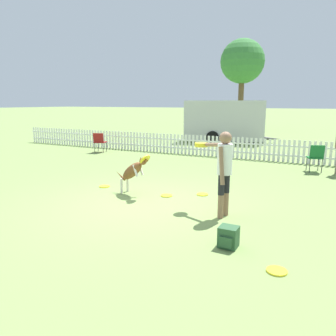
{
  "coord_description": "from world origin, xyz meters",
  "views": [
    {
      "loc": [
        3.62,
        -5.76,
        2.16
      ],
      "look_at": [
        0.45,
        0.32,
        0.78
      ],
      "focal_mm": 35.0,
      "sensor_mm": 36.0,
      "label": 1
    }
  ],
  "objects": [
    {
      "name": "frisbee_far_scatter",
      "position": [
        -1.67,
        0.79,
        0.01
      ],
      "size": [
        0.27,
        0.27,
        0.02
      ],
      "color": "yellow",
      "rests_on": "ground_plane"
    },
    {
      "name": "handler_person",
      "position": [
        1.74,
        0.06,
        1.03
      ],
      "size": [
        0.92,
        0.82,
        1.64
      ],
      "rotation": [
        0.0,
        0.0,
        1.37
      ],
      "color": "#8C664C",
      "rests_on": "ground_plane"
    },
    {
      "name": "frisbee_midfield",
      "position": [
        3.07,
        -1.65,
        0.01
      ],
      "size": [
        0.27,
        0.27,
        0.02
      ],
      "color": "yellow",
      "rests_on": "ground_plane"
    },
    {
      "name": "leaping_dog",
      "position": [
        -0.59,
        0.53,
        0.59
      ],
      "size": [
        1.1,
        0.45,
        1.01
      ],
      "rotation": [
        0.0,
        0.0,
        -1.77
      ],
      "color": "brown",
      "rests_on": "ground_plane"
    },
    {
      "name": "picket_fence",
      "position": [
        -0.0,
        6.73,
        0.42
      ],
      "size": [
        22.54,
        0.04,
        0.83
      ],
      "color": "white",
      "rests_on": "ground_plane"
    },
    {
      "name": "frisbee_near_handler",
      "position": [
        0.87,
        1.27,
        0.01
      ],
      "size": [
        0.27,
        0.27,
        0.02
      ],
      "color": "yellow",
      "rests_on": "ground_plane"
    },
    {
      "name": "ground_plane",
      "position": [
        0.0,
        0.0,
        0.0
      ],
      "size": [
        240.0,
        240.0,
        0.0
      ],
      "primitive_type": "plane",
      "color": "olive"
    },
    {
      "name": "frisbee_near_dog",
      "position": [
        0.17,
        0.78,
        0.01
      ],
      "size": [
        0.27,
        0.27,
        0.02
      ],
      "color": "yellow",
      "rests_on": "ground_plane"
    },
    {
      "name": "backpack_on_grass",
      "position": [
        2.28,
        -1.22,
        0.16
      ],
      "size": [
        0.28,
        0.29,
        0.32
      ],
      "color": "#2D5633",
      "rests_on": "ground_plane"
    },
    {
      "name": "equipment_trailer",
      "position": [
        -1.96,
        11.77,
        1.19
      ],
      "size": [
        5.14,
        2.94,
        2.25
      ],
      "rotation": [
        0.0,
        0.0,
        0.19
      ],
      "color": "#B7B7B7",
      "rests_on": "ground_plane"
    },
    {
      "name": "tree_left_grove",
      "position": [
        -3.78,
        21.34,
        5.34
      ],
      "size": [
        3.52,
        3.52,
        7.16
      ],
      "color": "brown",
      "rests_on": "ground_plane"
    },
    {
      "name": "folding_chair_blue_left",
      "position": [
        3.05,
        5.32,
        0.52
      ],
      "size": [
        0.55,
        0.56,
        0.87
      ],
      "rotation": [
        0.0,
        0.0,
        3.49
      ],
      "color": "#333338",
      "rests_on": "ground_plane"
    },
    {
      "name": "folding_chair_center",
      "position": [
        -5.62,
        5.46,
        0.52
      ],
      "size": [
        0.58,
        0.6,
        0.86
      ],
      "rotation": [
        0.0,
        0.0,
        3.44
      ],
      "color": "#333338",
      "rests_on": "ground_plane"
    }
  ]
}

